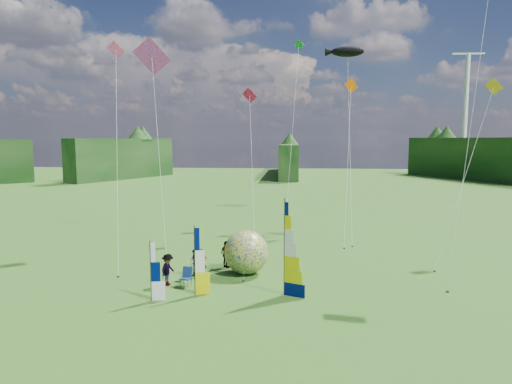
# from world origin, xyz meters

# --- Properties ---
(ground) EXTENTS (220.00, 220.00, 0.00)m
(ground) POSITION_xyz_m (0.00, 0.00, 0.00)
(ground) COLOR #2B6319
(ground) RESTS_ON ground
(treeline_ring) EXTENTS (210.00, 210.00, 8.00)m
(treeline_ring) POSITION_xyz_m (0.00, 0.00, 4.00)
(treeline_ring) COLOR #365726
(treeline_ring) RESTS_ON ground
(turbine_right) EXTENTS (8.00, 1.20, 30.00)m
(turbine_right) POSITION_xyz_m (45.00, 102.00, 15.00)
(turbine_right) COLOR silver
(turbine_right) RESTS_ON ground
(feather_banner_main) EXTENTS (1.31, 0.64, 5.13)m
(feather_banner_main) POSITION_xyz_m (0.63, 2.79, 2.56)
(feather_banner_main) COLOR #000D50
(feather_banner_main) RESTS_ON ground
(side_banner_left) EXTENTS (1.03, 0.34, 3.72)m
(side_banner_left) POSITION_xyz_m (-4.19, 2.39, 1.86)
(side_banner_left) COLOR #DED200
(side_banner_left) RESTS_ON ground
(side_banner_far) EXTENTS (0.93, 0.26, 3.13)m
(side_banner_far) POSITION_xyz_m (-6.28, 1.27, 1.57)
(side_banner_far) COLOR white
(side_banner_far) RESTS_ON ground
(bol_inflatable) EXTENTS (2.87, 2.87, 2.77)m
(bol_inflatable) POSITION_xyz_m (-1.83, 6.58, 1.38)
(bol_inflatable) COLOR navy
(bol_inflatable) RESTS_ON ground
(spectator_a) EXTENTS (0.72, 0.60, 1.69)m
(spectator_a) POSITION_xyz_m (-4.50, 5.80, 0.85)
(spectator_a) COLOR #66594C
(spectator_a) RESTS_ON ground
(spectator_b) EXTENTS (0.95, 0.76, 1.76)m
(spectator_b) POSITION_xyz_m (-4.82, 5.47, 0.88)
(spectator_b) COLOR #66594C
(spectator_b) RESTS_ON ground
(spectator_c) EXTENTS (0.73, 1.27, 1.85)m
(spectator_c) POSITION_xyz_m (-6.12, 3.91, 0.93)
(spectator_c) COLOR #66594C
(spectator_c) RESTS_ON ground
(spectator_d) EXTENTS (1.04, 1.05, 1.80)m
(spectator_d) POSITION_xyz_m (-3.30, 7.79, 0.90)
(spectator_d) COLOR #66594C
(spectator_d) RESTS_ON ground
(camp_chair) EXTENTS (0.75, 0.75, 1.11)m
(camp_chair) POSITION_xyz_m (-5.05, 3.79, 0.56)
(camp_chair) COLOR navy
(camp_chair) RESTS_ON ground
(kite_whale) EXTENTS (9.23, 16.51, 19.02)m
(kite_whale) POSITION_xyz_m (6.08, 20.71, 9.51)
(kite_whale) COLOR black
(kite_whale) RESTS_ON ground
(kite_rainbow_delta) EXTENTS (10.31, 12.34, 17.38)m
(kite_rainbow_delta) POSITION_xyz_m (-8.98, 12.15, 8.69)
(kite_rainbow_delta) COLOR red
(kite_rainbow_delta) RESTS_ON ground
(kite_parafoil) EXTENTS (10.24, 11.53, 19.90)m
(kite_parafoil) POSITION_xyz_m (11.46, 6.85, 9.95)
(kite_parafoil) COLOR #BE0010
(kite_parafoil) RESTS_ON ground
(small_kite_red) EXTENTS (4.73, 9.36, 13.39)m
(small_kite_red) POSITION_xyz_m (-2.32, 15.92, 6.70)
(small_kite_red) COLOR #CF1A44
(small_kite_red) RESTS_ON ground
(small_kite_orange) EXTENTS (7.89, 12.25, 14.61)m
(small_kite_orange) POSITION_xyz_m (5.71, 18.39, 7.31)
(small_kite_orange) COLOR #FE5B00
(small_kite_orange) RESTS_ON ground
(small_kite_yellow) EXTENTS (9.39, 10.11, 13.37)m
(small_kite_yellow) POSITION_xyz_m (12.99, 11.24, 6.68)
(small_kite_yellow) COLOR #FFB01A
(small_kite_yellow) RESTS_ON ground
(small_kite_pink) EXTENTS (6.43, 10.67, 16.22)m
(small_kite_pink) POSITION_xyz_m (-10.95, 9.03, 8.11)
(small_kite_pink) COLOR #D74582
(small_kite_pink) RESTS_ON ground
(small_kite_green) EXTENTS (7.99, 12.39, 19.38)m
(small_kite_green) POSITION_xyz_m (0.92, 23.49, 9.69)
(small_kite_green) COLOR green
(small_kite_green) RESTS_ON ground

